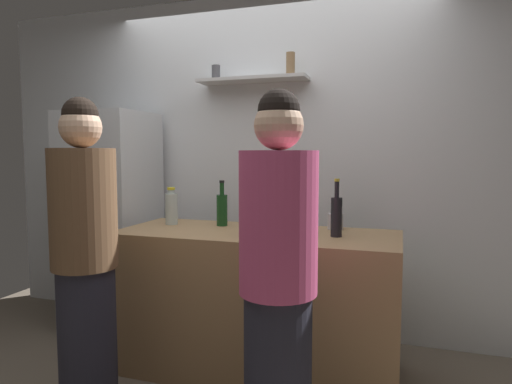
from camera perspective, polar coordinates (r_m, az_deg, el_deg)
back_wall_assembly at (r=3.50m, az=1.79°, el=3.58°), size 4.80×0.32×2.60m
refrigerator at (r=3.72m, az=-18.07°, el=-3.56°), size 0.62×0.62×1.70m
counter at (r=2.90m, az=0.00°, el=-13.87°), size 1.75×0.70×0.90m
baking_pan at (r=2.73m, az=3.71°, el=-4.84°), size 0.34×0.24×0.05m
utensil_holder at (r=2.92m, az=10.13°, el=-3.67°), size 0.10×0.10×0.21m
wine_bottle_dark_glass at (r=2.65m, az=10.27°, el=-2.92°), size 0.07×0.07×0.34m
wine_bottle_amber_glass at (r=2.66m, az=-1.06°, el=-3.15°), size 0.08×0.08×0.31m
wine_bottle_green_glass at (r=3.02m, az=-4.37°, el=-2.14°), size 0.07×0.07×0.31m
water_bottle_plastic at (r=3.13m, az=-10.78°, el=-2.00°), size 0.08×0.08×0.26m
person_brown_jacket at (r=2.53m, az=-21.05°, el=-8.10°), size 0.34×0.34×1.67m
person_pink_top at (r=1.98m, az=2.85°, el=-11.71°), size 0.34×0.34×1.66m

